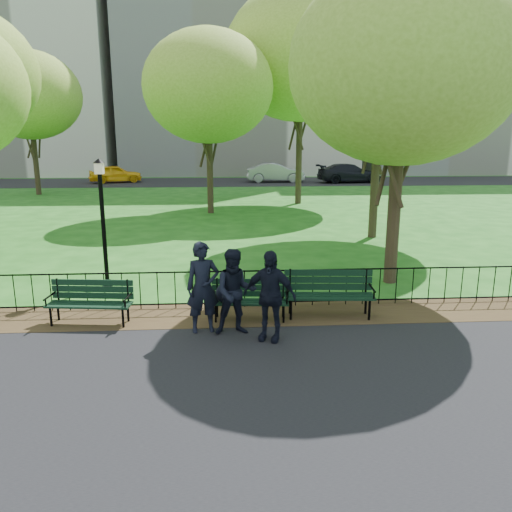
{
  "coord_description": "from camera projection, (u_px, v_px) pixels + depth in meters",
  "views": [
    {
      "loc": [
        0.14,
        -9.07,
        3.9
      ],
      "look_at": [
        0.83,
        1.5,
        1.35
      ],
      "focal_mm": 35.0,
      "sensor_mm": 36.0,
      "label": 1
    }
  ],
  "objects": [
    {
      "name": "taxi",
      "position": [
        115.0,
        174.0,
        42.8
      ],
      "size": [
        4.74,
        3.03,
        1.5
      ],
      "primitive_type": "imported",
      "rotation": [
        0.0,
        0.0,
        1.88
      ],
      "color": "yellow",
      "rests_on": "far_street"
    },
    {
      "name": "person_left",
      "position": [
        203.0,
        287.0,
        10.03
      ],
      "size": [
        0.75,
        0.56,
        1.86
      ],
      "primitive_type": "imported",
      "rotation": [
        0.0,
        0.0,
        0.18
      ],
      "color": "black",
      "rests_on": "asphalt_path"
    },
    {
      "name": "sedan_dark",
      "position": [
        349.0,
        173.0,
        42.83
      ],
      "size": [
        5.72,
        2.81,
        1.6
      ],
      "primitive_type": "imported",
      "rotation": [
        0.0,
        0.0,
        1.68
      ],
      "color": "black",
      "rests_on": "far_street"
    },
    {
      "name": "park_bench_main",
      "position": [
        239.0,
        294.0,
        10.74
      ],
      "size": [
        1.71,
        0.65,
        0.95
      ],
      "rotation": [
        0.0,
        0.0,
        -0.08
      ],
      "color": "black",
      "rests_on": "ground"
    },
    {
      "name": "sedan_silver",
      "position": [
        275.0,
        172.0,
        43.25
      ],
      "size": [
        5.03,
        1.81,
        1.65
      ],
      "primitive_type": "imported",
      "rotation": [
        0.0,
        0.0,
        1.56
      ],
      "color": "#95979C",
      "rests_on": "far_street"
    },
    {
      "name": "tree_far_e",
      "position": [
        301.0,
        55.0,
        27.79
      ],
      "size": [
        8.6,
        8.6,
        11.99
      ],
      "color": "#2D2116",
      "rests_on": "ground"
    },
    {
      "name": "asphalt_path",
      "position": [
        216.0,
        448.0,
        6.41
      ],
      "size": [
        60.0,
        9.2,
        0.01
      ],
      "primitive_type": "cube",
      "color": "black",
      "rests_on": "ground"
    },
    {
      "name": "tree_mid_e",
      "position": [
        382.0,
        60.0,
        18.28
      ],
      "size": [
        6.86,
        6.86,
        9.56
      ],
      "color": "#2D2116",
      "rests_on": "ground"
    },
    {
      "name": "park_bench_right_a",
      "position": [
        329.0,
        288.0,
        11.0
      ],
      "size": [
        2.0,
        0.75,
        1.11
      ],
      "rotation": [
        0.0,
        0.0,
        -0.08
      ],
      "color": "black",
      "rests_on": "ground"
    },
    {
      "name": "person_right",
      "position": [
        269.0,
        296.0,
        9.62
      ],
      "size": [
        1.14,
        0.8,
        1.79
      ],
      "primitive_type": "imported",
      "rotation": [
        0.0,
        0.0,
        -0.39
      ],
      "color": "black",
      "rests_on": "asphalt_path"
    },
    {
      "name": "park_bench_left_a",
      "position": [
        91.0,
        297.0,
        10.59
      ],
      "size": [
        1.82,
        0.74,
        1.0
      ],
      "rotation": [
        0.0,
        0.0,
        -0.11
      ],
      "color": "black",
      "rests_on": "ground"
    },
    {
      "name": "far_street",
      "position": [
        221.0,
        182.0,
        43.66
      ],
      "size": [
        70.0,
        9.0,
        0.01
      ],
      "primitive_type": "cube",
      "color": "black",
      "rests_on": "ground"
    },
    {
      "name": "apartment_east",
      "position": [
        455.0,
        61.0,
        55.12
      ],
      "size": [
        20.0,
        15.0,
        24.0
      ],
      "primitive_type": "cube",
      "color": "silver",
      "rests_on": "ground"
    },
    {
      "name": "ground",
      "position": [
        218.0,
        342.0,
        9.71
      ],
      "size": [
        120.0,
        120.0,
        0.0
      ],
      "primitive_type": "plane",
      "color": "#1D5917"
    },
    {
      "name": "tree_near_e",
      "position": [
        404.0,
        66.0,
        12.4
      ],
      "size": [
        5.78,
        5.78,
        8.06
      ],
      "color": "#2D2116",
      "rests_on": "ground"
    },
    {
      "name": "person_mid",
      "position": [
        235.0,
        292.0,
        9.91
      ],
      "size": [
        0.88,
        0.5,
        1.75
      ],
      "primitive_type": "imported",
      "rotation": [
        0.0,
        0.0,
        0.07
      ],
      "color": "black",
      "rests_on": "asphalt_path"
    },
    {
      "name": "tree_far_w",
      "position": [
        29.0,
        95.0,
        32.76
      ],
      "size": [
        6.74,
        6.74,
        9.4
      ],
      "color": "#2D2116",
      "rests_on": "ground"
    },
    {
      "name": "dirt_strip",
      "position": [
        219.0,
        315.0,
        11.16
      ],
      "size": [
        60.0,
        1.6,
        0.01
      ],
      "primitive_type": "cube",
      "color": "#352615",
      "rests_on": "ground"
    },
    {
      "name": "apartment_west",
      "position": [
        8.0,
        46.0,
        51.82
      ],
      "size": [
        22.0,
        15.0,
        26.0
      ],
      "primitive_type": "cube",
      "color": "silver",
      "rests_on": "ground"
    },
    {
      "name": "apartment_mid",
      "position": [
        238.0,
        29.0,
        52.89
      ],
      "size": [
        24.0,
        15.0,
        30.0
      ],
      "primitive_type": "cube",
      "color": "beige",
      "rests_on": "ground"
    },
    {
      "name": "iron_fence",
      "position": [
        219.0,
        287.0,
        11.53
      ],
      "size": [
        24.06,
        0.06,
        1.0
      ],
      "color": "black",
      "rests_on": "ground"
    },
    {
      "name": "lamppost",
      "position": [
        103.0,
        218.0,
        12.91
      ],
      "size": [
        0.3,
        0.3,
        3.36
      ],
      "color": "black",
      "rests_on": "ground"
    },
    {
      "name": "tree_far_c",
      "position": [
        208.0,
        87.0,
        24.58
      ],
      "size": [
        6.48,
        6.48,
        9.04
      ],
      "color": "#2D2116",
      "rests_on": "ground"
    }
  ]
}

